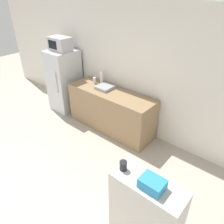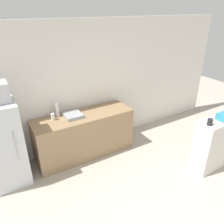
# 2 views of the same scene
# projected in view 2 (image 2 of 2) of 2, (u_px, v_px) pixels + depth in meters

# --- Properties ---
(wall_back) EXTENTS (8.00, 0.06, 2.60)m
(wall_back) POSITION_uv_depth(u_px,v_px,m) (63.00, 91.00, 4.22)
(wall_back) COLOR white
(wall_back) RESTS_ON ground_plane
(refrigerator) EXTENTS (0.61, 0.69, 1.48)m
(refrigerator) POSITION_uv_depth(u_px,v_px,m) (3.00, 144.00, 3.58)
(refrigerator) COLOR silver
(refrigerator) RESTS_ON ground_plane
(counter) EXTENTS (1.95, 0.62, 0.89)m
(counter) POSITION_uv_depth(u_px,v_px,m) (84.00, 135.00, 4.40)
(counter) COLOR #937551
(counter) RESTS_ON ground_plane
(sink_basin) EXTENTS (0.32, 0.32, 0.06)m
(sink_basin) POSITION_uv_depth(u_px,v_px,m) (73.00, 115.00, 4.14)
(sink_basin) COLOR #9EA3A8
(sink_basin) RESTS_ON counter
(bottle_tall) EXTENTS (0.07, 0.07, 0.27)m
(bottle_tall) POSITION_uv_depth(u_px,v_px,m) (57.00, 110.00, 4.11)
(bottle_tall) COLOR silver
(bottle_tall) RESTS_ON counter
(bottle_short) EXTENTS (0.07, 0.07, 0.13)m
(bottle_short) POSITION_uv_depth(u_px,v_px,m) (53.00, 117.00, 4.00)
(bottle_short) COLOR silver
(bottle_short) RESTS_ON counter
(shelf_cabinet) EXTENTS (0.83, 0.36, 0.99)m
(shelf_cabinet) POSITION_uv_depth(u_px,v_px,m) (214.00, 143.00, 4.03)
(shelf_cabinet) COLOR silver
(shelf_cabinet) RESTS_ON ground_plane
(jar) EXTENTS (0.09, 0.09, 0.11)m
(jar) POSITION_uv_depth(u_px,v_px,m) (210.00, 122.00, 3.62)
(jar) COLOR #232328
(jar) RESTS_ON shelf_cabinet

